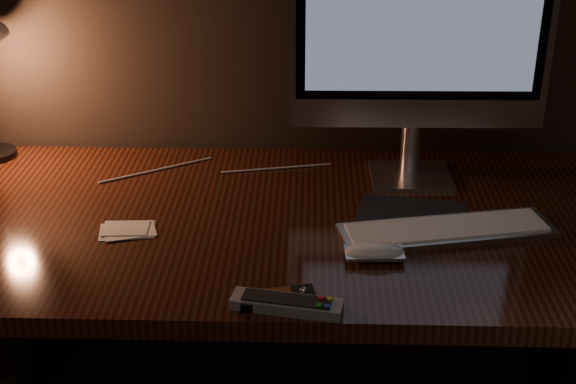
{
  "coord_description": "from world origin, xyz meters",
  "views": [
    {
      "loc": [
        0.03,
        0.38,
        1.51
      ],
      "look_at": [
        -0.01,
        1.73,
        0.87
      ],
      "focal_mm": 50.0,
      "sensor_mm": 36.0,
      "label": 1
    }
  ],
  "objects_px": {
    "desk": "(295,255)",
    "monitor": "(421,28)",
    "tv_remote": "(287,304)",
    "media_remote": "(277,298)",
    "mouse": "(374,253)",
    "keyboard": "(447,230)"
  },
  "relations": [
    {
      "from": "monitor",
      "to": "tv_remote",
      "type": "distance_m",
      "value": 0.69
    },
    {
      "from": "desk",
      "to": "tv_remote",
      "type": "height_order",
      "value": "tv_remote"
    },
    {
      "from": "keyboard",
      "to": "tv_remote",
      "type": "distance_m",
      "value": 0.42
    },
    {
      "from": "keyboard",
      "to": "media_remote",
      "type": "bearing_deg",
      "value": -153.66
    },
    {
      "from": "mouse",
      "to": "tv_remote",
      "type": "xyz_separation_m",
      "value": [
        -0.16,
        -0.18,
        0.0
      ]
    },
    {
      "from": "mouse",
      "to": "desk",
      "type": "bearing_deg",
      "value": 120.49
    },
    {
      "from": "desk",
      "to": "mouse",
      "type": "xyz_separation_m",
      "value": [
        0.15,
        -0.23,
        0.14
      ]
    },
    {
      "from": "mouse",
      "to": "monitor",
      "type": "bearing_deg",
      "value": 70.55
    },
    {
      "from": "monitor",
      "to": "keyboard",
      "type": "relative_size",
      "value": 1.37
    },
    {
      "from": "tv_remote",
      "to": "keyboard",
      "type": "bearing_deg",
      "value": 52.23
    },
    {
      "from": "mouse",
      "to": "tv_remote",
      "type": "distance_m",
      "value": 0.24
    },
    {
      "from": "monitor",
      "to": "media_remote",
      "type": "distance_m",
      "value": 0.69
    },
    {
      "from": "media_remote",
      "to": "mouse",
      "type": "bearing_deg",
      "value": 28.9
    },
    {
      "from": "media_remote",
      "to": "tv_remote",
      "type": "xyz_separation_m",
      "value": [
        0.02,
        -0.02,
        0.0
      ]
    },
    {
      "from": "monitor",
      "to": "keyboard",
      "type": "height_order",
      "value": "monitor"
    },
    {
      "from": "mouse",
      "to": "tv_remote",
      "type": "height_order",
      "value": "tv_remote"
    },
    {
      "from": "desk",
      "to": "media_remote",
      "type": "height_order",
      "value": "media_remote"
    },
    {
      "from": "desk",
      "to": "monitor",
      "type": "height_order",
      "value": "monitor"
    },
    {
      "from": "keyboard",
      "to": "mouse",
      "type": "relative_size",
      "value": 3.86
    },
    {
      "from": "desk",
      "to": "monitor",
      "type": "xyz_separation_m",
      "value": [
        0.26,
        0.14,
        0.48
      ]
    },
    {
      "from": "mouse",
      "to": "keyboard",
      "type": "bearing_deg",
      "value": 31.2
    },
    {
      "from": "desk",
      "to": "monitor",
      "type": "bearing_deg",
      "value": 27.93
    }
  ]
}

